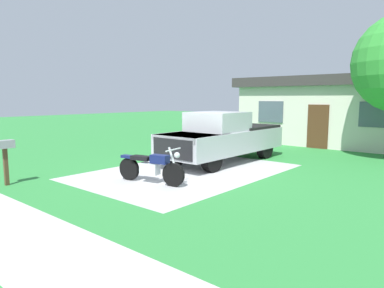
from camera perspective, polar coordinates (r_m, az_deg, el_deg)
ground_plane at (r=11.59m, az=-0.75°, el=-4.51°), size 80.00×80.00×0.00m
driveway_pad at (r=11.59m, az=-0.75°, el=-4.50°), size 4.83×7.04×0.01m
motorcycle at (r=10.03m, az=-6.69°, el=-3.71°), size 2.19×0.78×1.09m
pickup_truck at (r=13.37m, az=5.29°, el=1.19°), size 2.02×5.64×1.90m
mailbox at (r=10.93m, az=-28.13°, el=-0.93°), size 0.26×0.48×1.26m
neighbor_house at (r=20.22m, az=22.41°, el=5.16°), size 9.60×5.60×3.50m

